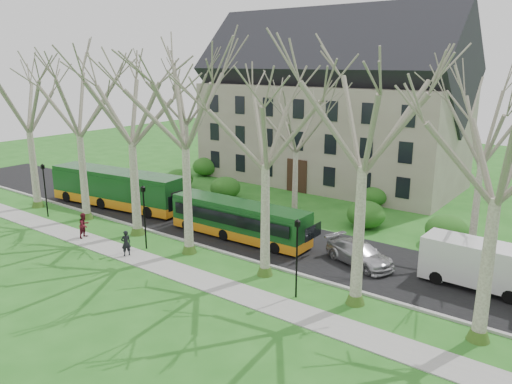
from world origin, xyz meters
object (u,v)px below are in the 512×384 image
bus_follow (239,220)px  sedan (359,253)px  pedestrian_a (126,243)px  bus_lead (117,188)px  van_a (479,265)px  pedestrian_b (84,225)px

bus_follow → sedan: (8.97, 0.78, -0.66)m
pedestrian_a → sedan: bearing=143.8°
bus_lead → pedestrian_a: (9.71, -6.94, -0.79)m
bus_follow → van_a: bus_follow is taller
bus_follow → pedestrian_b: 11.08m
bus_lead → pedestrian_a: 11.95m
pedestrian_a → pedestrian_b: size_ratio=0.94×
van_a → pedestrian_b: 25.94m
bus_lead → pedestrian_b: (4.53, -6.47, -0.73)m
van_a → pedestrian_a: 21.29m
pedestrian_b → bus_lead: bearing=20.9°
sedan → bus_follow: bearing=114.6°
bus_follow → pedestrian_a: bus_follow is taller
van_a → bus_follow: bearing=-172.2°
pedestrian_b → pedestrian_a: bearing=-109.2°
bus_follow → pedestrian_b: bearing=-144.7°
bus_lead → sedan: 22.46m
pedestrian_a → pedestrian_b: 5.20m
bus_lead → sedan: (22.42, 0.87, -0.94)m
pedestrian_a → pedestrian_b: pedestrian_b is taller
sedan → van_a: 6.79m
bus_follow → pedestrian_b: size_ratio=6.00×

